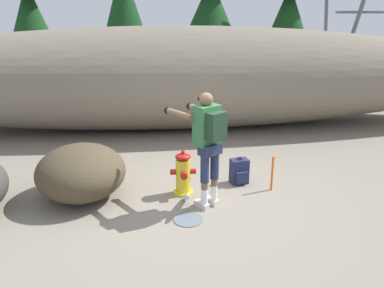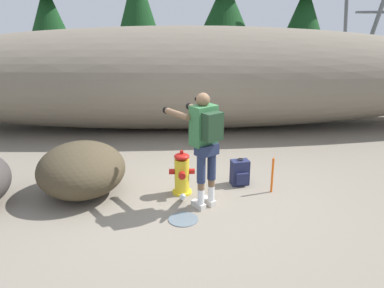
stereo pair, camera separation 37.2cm
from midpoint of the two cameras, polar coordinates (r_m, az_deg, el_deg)
name	(u,v)px [view 1 (the left image)]	position (r m, az deg, el deg)	size (l,w,h in m)	color
ground_plane	(192,199)	(6.24, -1.70, -8.18)	(56.00, 56.00, 0.04)	gray
dirt_embankment	(175,78)	(9.88, -3.69, 9.78)	(16.89, 3.20, 2.55)	#756B5B
fire_hydrant	(183,174)	(6.24, -3.05, -4.53)	(0.42, 0.37, 0.74)	yellow
hydrant_water_jet	(186,202)	(5.79, -2.69, -8.62)	(0.43, 0.95, 0.49)	silver
utility_worker	(207,136)	(5.57, 0.32, 1.15)	(0.87, 1.02, 1.76)	beige
spare_backpack	(239,172)	(6.69, 5.47, -4.12)	(0.33, 0.32, 0.47)	#23284C
boulder_mid	(81,172)	(6.41, -17.78, -3.99)	(1.53, 1.40, 0.85)	#473D2A
pine_tree_far_left	(29,8)	(15.73, -23.77, 18.06)	(2.07, 2.07, 5.78)	#47331E
pine_tree_center	(211,0)	(14.20, 1.99, 20.62)	(2.13, 2.13, 5.51)	#47331E
pine_tree_right	(289,8)	(14.99, 13.48, 19.04)	(2.02, 2.02, 5.56)	#47331E
survey_stake	(272,173)	(6.47, 10.23, -4.34)	(0.04, 0.04, 0.60)	#E55914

